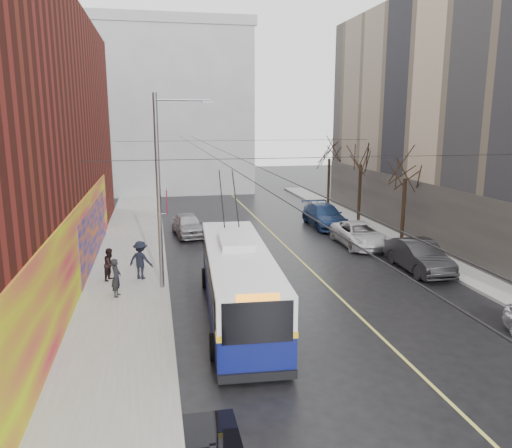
{
  "coord_description": "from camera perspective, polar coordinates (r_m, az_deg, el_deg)",
  "views": [
    {
      "loc": [
        -6.45,
        -12.71,
        7.89
      ],
      "look_at": [
        -1.62,
        10.94,
        2.78
      ],
      "focal_mm": 35.0,
      "sensor_mm": 36.0,
      "label": 1
    }
  ],
  "objects": [
    {
      "name": "tree_near",
      "position": [
        32.74,
        16.77,
        6.34
      ],
      "size": [
        3.2,
        3.2,
        6.4
      ],
      "color": "black",
      "rests_on": "ground"
    },
    {
      "name": "pedestrian_c",
      "position": [
        25.13,
        -13.05,
        -4.03
      ],
      "size": [
        1.42,
        1.2,
        1.9
      ],
      "primitive_type": "imported",
      "rotation": [
        0.0,
        0.0,
        2.65
      ],
      "color": "black",
      "rests_on": "sidewalk_left"
    },
    {
      "name": "parked_car_b",
      "position": [
        27.61,
        18.1,
        -3.5
      ],
      "size": [
        1.79,
        4.97,
        1.63
      ],
      "primitive_type": "imported",
      "rotation": [
        0.0,
        0.0,
        -0.01
      ],
      "color": "black",
      "rests_on": "ground"
    },
    {
      "name": "streetlight_pole",
      "position": [
        22.91,
        -10.69,
        4.11
      ],
      "size": [
        2.65,
        0.6,
        9.0
      ],
      "color": "slate",
      "rests_on": "ground"
    },
    {
      "name": "pigeons_flying",
      "position": [
        22.34,
        -0.91,
        10.33
      ],
      "size": [
        3.04,
        2.15,
        1.66
      ],
      "color": "slate"
    },
    {
      "name": "parked_car_c",
      "position": [
        32.11,
        11.77,
        -1.18
      ],
      "size": [
        2.54,
        5.35,
        1.47
      ],
      "primitive_type": "imported",
      "rotation": [
        0.0,
        0.0,
        -0.02
      ],
      "color": "silver",
      "rests_on": "ground"
    },
    {
      "name": "catenary_wires",
      "position": [
        27.81,
        -3.48,
        8.54
      ],
      "size": [
        18.0,
        60.0,
        0.22
      ],
      "color": "black"
    },
    {
      "name": "pedestrian_b",
      "position": [
        25.37,
        -16.32,
        -4.42
      ],
      "size": [
        0.88,
        0.96,
        1.6
      ],
      "primitive_type": "imported",
      "rotation": [
        0.0,
        0.0,
        1.14
      ],
      "color": "black",
      "rests_on": "sidewalk_left"
    },
    {
      "name": "tree_mid",
      "position": [
        39.0,
        11.93,
        7.82
      ],
      "size": [
        3.2,
        3.2,
        6.68
      ],
      "color": "black",
      "rests_on": "ground"
    },
    {
      "name": "sidewalk_left",
      "position": [
        25.96,
        -14.5,
        -5.96
      ],
      "size": [
        4.0,
        60.0,
        0.15
      ],
      "primitive_type": "cube",
      "color": "gray",
      "rests_on": "ground"
    },
    {
      "name": "ground",
      "position": [
        16.29,
        14.06,
        -17.4
      ],
      "size": [
        140.0,
        140.0,
        0.0
      ],
      "primitive_type": "plane",
      "color": "black",
      "rests_on": "ground"
    },
    {
      "name": "sidewalk_right",
      "position": [
        30.17,
        19.78,
        -3.78
      ],
      "size": [
        2.0,
        60.0,
        0.15
      ],
      "primitive_type": "cube",
      "color": "gray",
      "rests_on": "ground"
    },
    {
      "name": "lane_line",
      "position": [
        28.96,
        4.85,
        -3.89
      ],
      "size": [
        0.12,
        50.0,
        0.01
      ],
      "primitive_type": "cube",
      "color": "#BFB74C",
      "rests_on": "ground"
    },
    {
      "name": "trolleybus",
      "position": [
        20.23,
        -2.06,
        -6.46
      ],
      "size": [
        3.2,
        11.51,
        5.4
      ],
      "rotation": [
        0.0,
        0.0,
        -0.06
      ],
      "color": "#0B1254",
      "rests_on": "ground"
    },
    {
      "name": "pedestrian_a",
      "position": [
        22.98,
        -15.68,
        -5.92
      ],
      "size": [
        0.52,
        0.7,
        1.73
      ],
      "primitive_type": "imported",
      "rotation": [
        0.0,
        0.0,
        1.38
      ],
      "color": "black",
      "rests_on": "sidewalk_left"
    },
    {
      "name": "tree_far",
      "position": [
        45.5,
        8.41,
        8.36
      ],
      "size": [
        3.2,
        3.2,
        6.57
      ],
      "color": "black",
      "rests_on": "ground"
    },
    {
      "name": "following_car",
      "position": [
        34.55,
        -7.81,
        -0.05
      ],
      "size": [
        2.31,
        4.69,
        1.54
      ],
      "primitive_type": "imported",
      "rotation": [
        0.0,
        0.0,
        0.11
      ],
      "color": "#99989D",
      "rests_on": "ground"
    },
    {
      "name": "building_far",
      "position": [
        57.71,
        -11.39,
        12.84
      ],
      "size": [
        20.5,
        12.1,
        18.0
      ],
      "color": "gray",
      "rests_on": "ground"
    },
    {
      "name": "parked_car_d",
      "position": [
        37.44,
        7.84,
        0.95
      ],
      "size": [
        2.38,
        5.68,
        1.64
      ],
      "primitive_type": "imported",
      "rotation": [
        0.0,
        0.0,
        -0.01
      ],
      "color": "navy",
      "rests_on": "ground"
    }
  ]
}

